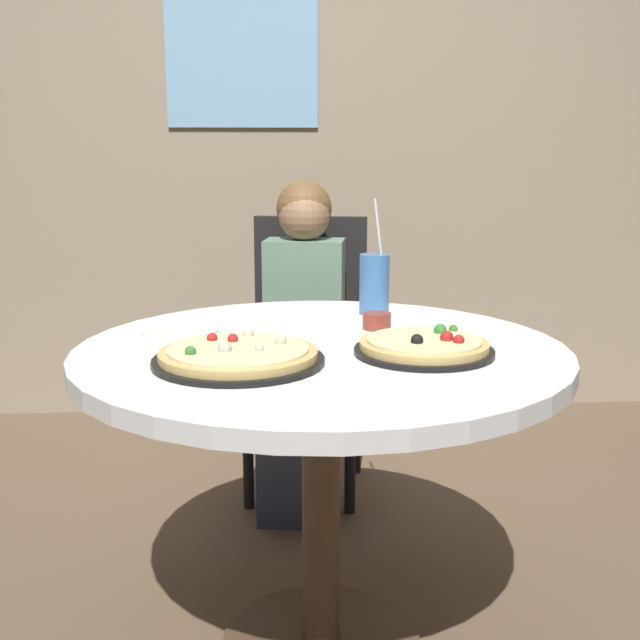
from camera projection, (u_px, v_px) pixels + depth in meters
wall_with_window at (294, 86)px, 3.45m from camera, size 5.20×0.14×2.90m
dining_table at (321, 394)px, 1.79m from camera, size 1.10×1.10×0.75m
chair_wooden at (308, 338)px, 2.79m from camera, size 0.46×0.46×0.95m
diner_child at (302, 364)px, 2.62m from camera, size 0.31×0.43×1.08m
pizza_veggie at (238, 356)px, 1.62m from camera, size 0.36×0.36×0.05m
pizza_cheese at (424, 347)px, 1.70m from camera, size 0.30×0.30×0.05m
soda_cup at (374, 284)px, 2.11m from camera, size 0.08×0.08×0.31m
sauce_bowl at (377, 321)px, 1.94m from camera, size 0.07×0.07×0.04m
plate_small at (180, 332)px, 1.89m from camera, size 0.18×0.18×0.01m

